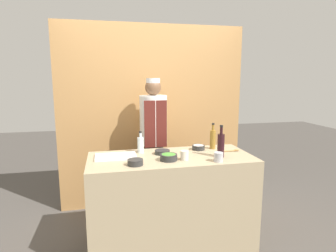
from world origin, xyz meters
name	(u,v)px	position (x,y,z in m)	size (l,w,h in m)	color
ground_plane	(171,245)	(0.00, 0.00, 0.00)	(14.00, 14.00, 0.00)	#4C4742
cabinet_wall	(152,117)	(0.00, 1.13, 1.20)	(2.46, 0.18, 2.40)	#B7844C
counter	(171,202)	(0.00, 0.00, 0.48)	(1.61, 0.71, 0.96)	tan
sauce_bowl_orange	(135,162)	(-0.37, -0.20, 0.99)	(0.14, 0.14, 0.05)	#2D2D2D
sauce_bowl_green	(169,157)	(-0.05, -0.12, 0.99)	(0.16, 0.16, 0.06)	#2D2D2D
sauce_bowl_yellow	(162,152)	(-0.07, 0.11, 0.98)	(0.15, 0.15, 0.04)	#2D2D2D
sauce_bowl_white	(198,147)	(0.35, 0.19, 0.98)	(0.13, 0.13, 0.05)	#2D2D2D
cutting_board	(116,156)	(-0.53, 0.08, 0.97)	(0.39, 0.24, 0.02)	white
bottle_wine	(221,145)	(0.47, -0.12, 1.08)	(0.07, 0.07, 0.31)	black
bottle_vinegar	(213,139)	(0.51, 0.20, 1.07)	(0.06, 0.06, 0.28)	olive
bottle_clear	(141,144)	(-0.27, 0.21, 1.04)	(0.07, 0.07, 0.22)	silver
cup_cream	(184,155)	(0.10, -0.14, 1.00)	(0.08, 0.08, 0.09)	silver
cup_steel	(218,157)	(0.39, -0.26, 1.00)	(0.09, 0.09, 0.09)	#B7B7BC
wooden_spoon	(231,151)	(0.66, 0.04, 0.97)	(0.23, 0.04, 0.02)	#B2844C
chef_center	(154,142)	(-0.05, 0.74, 0.94)	(0.33, 0.33, 1.71)	#28282D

